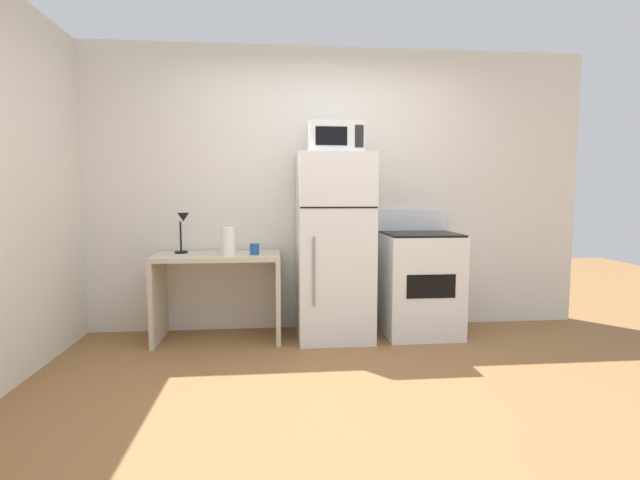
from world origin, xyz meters
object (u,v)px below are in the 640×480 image
at_px(oven_range, 420,283).
at_px(coffee_mug, 255,249).
at_px(refrigerator, 334,247).
at_px(desk_lamp, 183,226).
at_px(desk, 219,281).
at_px(microwave, 335,138).
at_px(paper_towel_roll, 228,242).

bearing_deg(oven_range, coffee_mug, -177.56).
bearing_deg(oven_range, refrigerator, -178.97).
bearing_deg(desk_lamp, desk, -12.82).
relative_size(desk, desk_lamp, 3.02).
xyz_separation_m(desk_lamp, coffee_mug, (0.62, -0.15, -0.19)).
bearing_deg(desk_lamp, coffee_mug, -13.75).
height_order(microwave, oven_range, microwave).
height_order(desk, desk_lamp, desk_lamp).
bearing_deg(coffee_mug, desk, 165.36).
bearing_deg(desk, desk_lamp, 167.18).
xyz_separation_m(coffee_mug, microwave, (0.69, 0.03, 0.94)).
distance_m(coffee_mug, microwave, 1.17).
relative_size(paper_towel_roll, microwave, 0.52).
bearing_deg(paper_towel_roll, desk, 125.57).
distance_m(desk_lamp, coffee_mug, 0.67).
height_order(desk, microwave, microwave).
height_order(coffee_mug, oven_range, oven_range).
xyz_separation_m(desk_lamp, paper_towel_roll, (0.41, -0.21, -0.12)).
xyz_separation_m(paper_towel_roll, refrigerator, (0.90, 0.11, -0.07)).
bearing_deg(oven_range, paper_towel_roll, -175.74).
height_order(desk_lamp, oven_range, desk_lamp).
bearing_deg(oven_range, desk_lamp, 177.56).
xyz_separation_m(desk_lamp, microwave, (1.31, -0.12, 0.75)).
height_order(desk_lamp, refrigerator, refrigerator).
relative_size(desk, paper_towel_roll, 4.44).
bearing_deg(microwave, coffee_mug, -177.71).
bearing_deg(refrigerator, paper_towel_roll, -172.96).
height_order(coffee_mug, refrigerator, refrigerator).
distance_m(coffee_mug, oven_range, 1.51).
height_order(coffee_mug, microwave, microwave).
height_order(paper_towel_roll, oven_range, oven_range).
relative_size(refrigerator, oven_range, 1.46).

